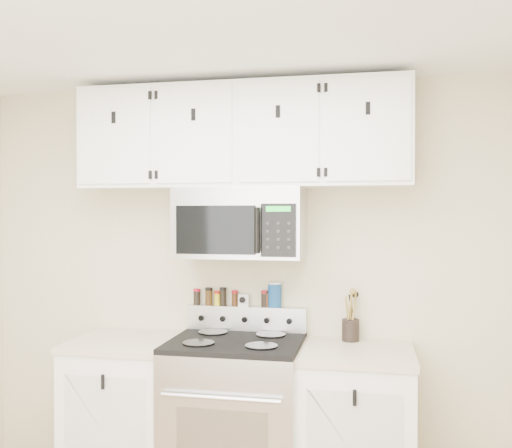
{
  "coord_description": "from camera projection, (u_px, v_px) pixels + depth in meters",
  "views": [
    {
      "loc": [
        0.77,
        -1.79,
        1.68
      ],
      "look_at": [
        0.11,
        1.45,
        1.62
      ],
      "focal_mm": 40.0,
      "sensor_mm": 36.0,
      "label": 1
    }
  ],
  "objects": [
    {
      "name": "utensil_crock",
      "position": [
        351.0,
        328.0,
        3.41
      ],
      "size": [
        0.1,
        0.1,
        0.3
      ],
      "color": "black",
      "rests_on": "base_cabinet_right"
    },
    {
      "name": "base_cabinet_left",
      "position": [
        127.0,
        413.0,
        3.48
      ],
      "size": [
        0.64,
        0.62,
        0.92
      ],
      "color": "white",
      "rests_on": "floor"
    },
    {
      "name": "spice_jar_4",
      "position": [
        235.0,
        298.0,
        3.6
      ],
      "size": [
        0.04,
        0.04,
        0.1
      ],
      "color": "#3B210E",
      "rests_on": "range"
    },
    {
      "name": "spice_jar_2",
      "position": [
        217.0,
        298.0,
        3.62
      ],
      "size": [
        0.04,
        0.04,
        0.09
      ],
      "color": "gold",
      "rests_on": "range"
    },
    {
      "name": "range",
      "position": [
        236.0,
        419.0,
        3.32
      ],
      "size": [
        0.76,
        0.65,
        1.1
      ],
      "color": "#B7B7BA",
      "rests_on": "floor"
    },
    {
      "name": "spice_jar_0",
      "position": [
        197.0,
        297.0,
        3.65
      ],
      "size": [
        0.05,
        0.05,
        0.1
      ],
      "color": "black",
      "rests_on": "range"
    },
    {
      "name": "upper_cabinets",
      "position": [
        242.0,
        137.0,
        3.44
      ],
      "size": [
        2.0,
        0.35,
        0.62
      ],
      "color": "white",
      "rests_on": "back_wall"
    },
    {
      "name": "spice_jar_6",
      "position": [
        267.0,
        299.0,
        3.56
      ],
      "size": [
        0.04,
        0.04,
        0.1
      ],
      "color": "#432210",
      "rests_on": "range"
    },
    {
      "name": "microwave",
      "position": [
        241.0,
        223.0,
        3.43
      ],
      "size": [
        0.76,
        0.44,
        0.42
      ],
      "color": "#9E9EA3",
      "rests_on": "back_wall"
    },
    {
      "name": "spice_jar_3",
      "position": [
        223.0,
        296.0,
        3.62
      ],
      "size": [
        0.04,
        0.04,
        0.11
      ],
      "color": "black",
      "rests_on": "range"
    },
    {
      "name": "base_cabinet_right",
      "position": [
        356.0,
        430.0,
        3.21
      ],
      "size": [
        0.64,
        0.62,
        0.92
      ],
      "color": "white",
      "rests_on": "floor"
    },
    {
      "name": "spice_jar_5",
      "position": [
        265.0,
        299.0,
        3.56
      ],
      "size": [
        0.05,
        0.05,
        0.1
      ],
      "color": "black",
      "rests_on": "range"
    },
    {
      "name": "salt_canister",
      "position": [
        275.0,
        295.0,
        3.55
      ],
      "size": [
        0.09,
        0.09,
        0.16
      ],
      "color": "navy",
      "rests_on": "range"
    },
    {
      "name": "spice_jar_1",
      "position": [
        209.0,
        296.0,
        3.64
      ],
      "size": [
        0.05,
        0.05,
        0.11
      ],
      "color": "#3A250D",
      "rests_on": "range"
    },
    {
      "name": "back_wall",
      "position": [
        248.0,
        282.0,
        3.62
      ],
      "size": [
        3.5,
        0.01,
        2.5
      ],
      "primitive_type": "cube",
      "color": "#C3B992",
      "rests_on": "floor"
    },
    {
      "name": "kitchen_timer",
      "position": [
        243.0,
        300.0,
        3.59
      ],
      "size": [
        0.08,
        0.07,
        0.08
      ],
      "primitive_type": "cube",
      "rotation": [
        0.0,
        0.0,
        0.22
      ],
      "color": "silver",
      "rests_on": "range"
    }
  ]
}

